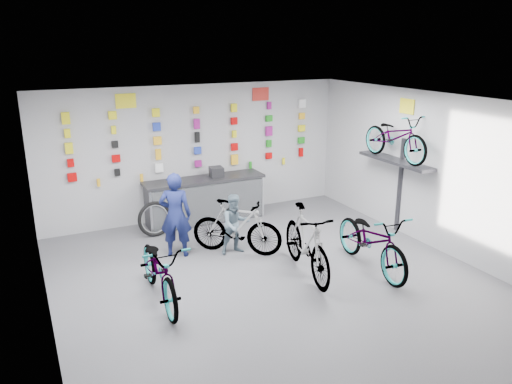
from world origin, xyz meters
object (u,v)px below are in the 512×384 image
bike_right (372,240)px  counter (205,200)px  customer (235,224)px  bike_center (306,242)px  bike_service (237,227)px  clerk (175,215)px  bike_left (160,270)px

bike_right → counter: bearing=121.5°
counter → customer: bearing=-93.1°
bike_right → bike_center: bearing=169.9°
counter → customer: 1.92m
bike_right → bike_service: bearing=143.3°
clerk → customer: (1.04, -0.39, -0.23)m
bike_left → clerk: 1.75m
bike_right → clerk: 3.59m
counter → bike_service: bearing=-92.6°
counter → clerk: size_ratio=1.67×
counter → bike_center: 3.35m
clerk → customer: clerk is taller
bike_left → bike_right: bearing=-6.5°
bike_left → bike_right: (3.67, -0.52, 0.03)m
counter → bike_right: (1.77, -3.61, 0.07)m
bike_service → counter: bearing=38.4°
counter → bike_center: (0.62, -3.29, 0.11)m
bike_left → customer: 2.14m
bike_left → bike_center: (2.52, -0.21, 0.07)m
bike_left → bike_center: bike_center is taller
counter → bike_center: bike_center is taller
clerk → customer: 1.14m
bike_left → bike_service: bike_service is taller
customer → bike_service: bearing=-43.0°
bike_center → bike_service: bearing=127.2°
counter → bike_left: bike_left is taller
clerk → customer: size_ratio=1.39×
bike_service → bike_center: bearing=-111.6°
bike_service → customer: bearing=86.4°
bike_left → customer: (1.79, 1.17, 0.06)m
bike_service → customer: (-0.02, 0.02, 0.06)m
bike_right → customer: 2.53m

